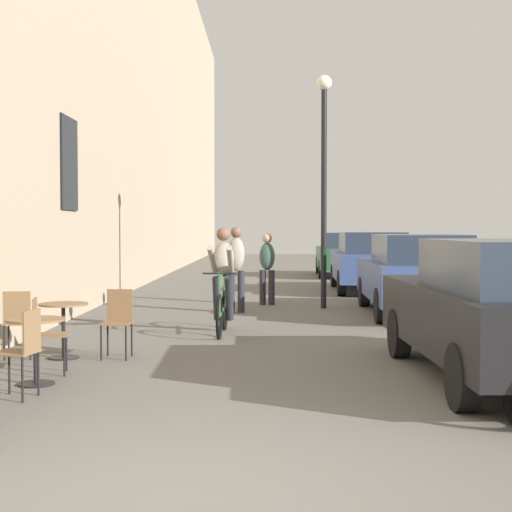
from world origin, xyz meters
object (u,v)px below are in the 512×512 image
at_px(cafe_chair_mid_toward_street, 44,330).
at_px(cafe_chair_far_toward_wall, 18,319).
at_px(street_lamp, 324,161).
at_px(cyclist_on_bicycle, 223,283).
at_px(cafe_chair_mid_toward_wall, 22,347).
at_px(cafe_table_mid, 35,337).
at_px(pedestrian_mid, 267,265).
at_px(parked_car_third, 370,261).
at_px(pedestrian_near, 236,264).
at_px(parked_car_second, 416,273).
at_px(parked_motorcycle, 493,365).
at_px(cafe_table_far, 63,319).
at_px(parked_car_nearest, 504,308).
at_px(parked_car_fourth, 343,254).
at_px(cafe_chair_far_toward_street, 118,318).

height_order(cafe_chair_mid_toward_street, cafe_chair_far_toward_wall, same).
bearing_deg(street_lamp, cyclist_on_bicycle, -116.95).
bearing_deg(cafe_chair_mid_toward_wall, cafe_table_mid, 96.36).
height_order(cafe_table_mid, pedestrian_mid, pedestrian_mid).
bearing_deg(parked_car_third, cafe_table_mid, -113.55).
height_order(cafe_chair_mid_toward_wall, pedestrian_near, pedestrian_near).
xyz_separation_m(parked_car_second, parked_motorcycle, (-0.75, -7.58, -0.41)).
distance_m(cafe_table_far, parked_car_nearest, 5.47).
bearing_deg(parked_car_fourth, cafe_table_far, -107.72).
relative_size(cafe_table_mid, pedestrian_mid, 0.45).
distance_m(cyclist_on_bicycle, parked_motorcycle, 5.82).
bearing_deg(parked_motorcycle, cyclist_on_bicycle, 119.48).
distance_m(cyclist_on_bicycle, parked_car_third, 8.69).
bearing_deg(parked_car_second, cafe_chair_mid_toward_street, -132.18).
xyz_separation_m(cafe_chair_far_toward_street, parked_motorcycle, (4.10, -2.70, -0.11)).
distance_m(cafe_chair_mid_toward_street, cafe_chair_far_toward_street, 1.33).
height_order(cyclist_on_bicycle, pedestrian_mid, cyclist_on_bicycle).
bearing_deg(parked_car_nearest, cafe_chair_far_toward_street, 161.64).
distance_m(street_lamp, parked_car_nearest, 8.10).
height_order(cafe_table_far, street_lamp, street_lamp).
bearing_deg(parked_car_nearest, parked_car_second, 87.48).
height_order(cafe_chair_far_toward_wall, pedestrian_mid, pedestrian_mid).
xyz_separation_m(cafe_chair_far_toward_wall, parked_motorcycle, (5.37, -2.55, -0.11)).
xyz_separation_m(cafe_chair_mid_toward_street, cafe_chair_mid_toward_wall, (0.15, -1.24, 0.00)).
height_order(parked_car_nearest, parked_motorcycle, parked_car_nearest).
relative_size(cafe_chair_mid_toward_street, parked_car_nearest, 0.20).
distance_m(cafe_chair_mid_toward_wall, parked_car_fourth, 19.73).
bearing_deg(parked_car_second, pedestrian_near, 173.83).
distance_m(cafe_chair_mid_toward_street, parked_car_nearest, 5.22).
relative_size(cafe_table_mid, cafe_table_far, 1.00).
distance_m(cafe_chair_mid_toward_wall, cafe_table_far, 2.34).
bearing_deg(cafe_table_far, cafe_chair_mid_toward_street, -86.31).
xyz_separation_m(pedestrian_mid, parked_motorcycle, (2.14, -9.50, -0.49)).
xyz_separation_m(pedestrian_near, parked_car_third, (3.37, 5.06, -0.15)).
relative_size(cafe_chair_mid_toward_street, cafe_chair_far_toward_street, 1.00).
relative_size(cafe_chair_mid_toward_street, street_lamp, 0.18).
distance_m(cafe_table_far, street_lamp, 7.75).
bearing_deg(parked_car_nearest, cafe_chair_mid_toward_street, 176.17).
distance_m(cafe_table_mid, parked_car_second, 8.55).
relative_size(pedestrian_mid, parked_car_nearest, 0.35).
xyz_separation_m(cafe_chair_mid_toward_wall, parked_car_fourth, (5.12, 19.05, 0.28)).
height_order(cafe_chair_far_toward_street, pedestrian_near, pedestrian_near).
xyz_separation_m(cafe_chair_far_toward_street, cafe_chair_far_toward_wall, (-1.27, -0.15, 0.00)).
bearing_deg(street_lamp, pedestrian_mid, 150.76).
bearing_deg(parked_car_third, parked_car_second, -88.43).
bearing_deg(cafe_chair_far_toward_wall, cyclist_on_bicycle, 44.99).
xyz_separation_m(cyclist_on_bicycle, street_lamp, (1.92, 3.77, 2.30)).
relative_size(street_lamp, parked_motorcycle, 2.28).
distance_m(cafe_table_far, parked_motorcycle, 5.47).
xyz_separation_m(cafe_table_mid, cyclist_on_bicycle, (1.79, 4.09, 0.29)).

